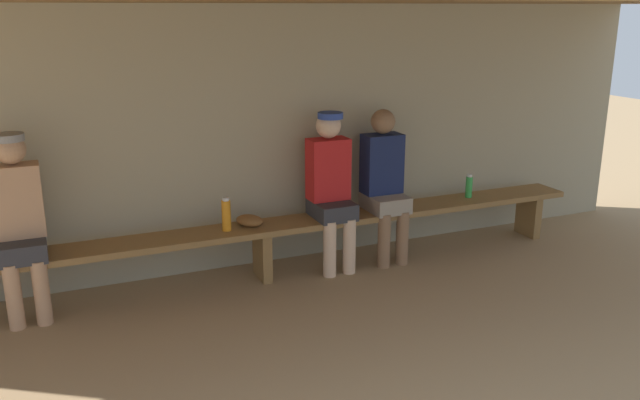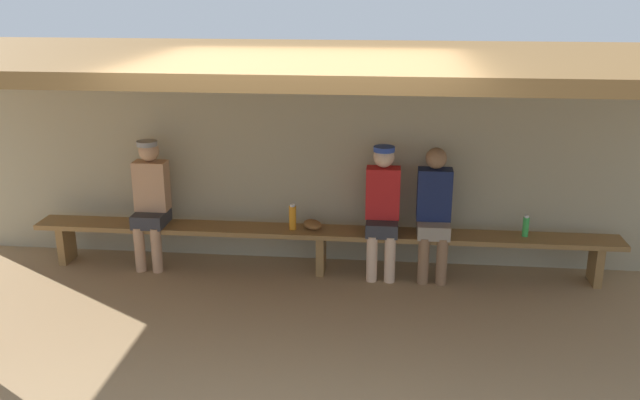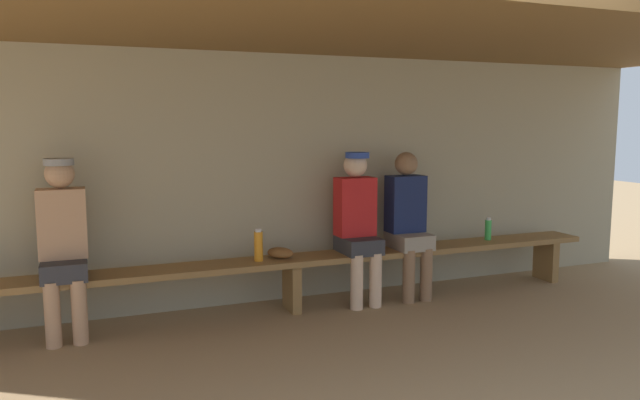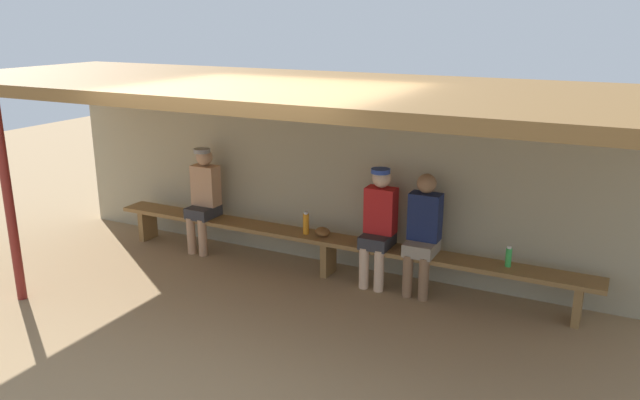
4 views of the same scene
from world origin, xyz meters
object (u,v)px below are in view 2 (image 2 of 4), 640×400
at_px(player_rightmost, 151,198).
at_px(water_bottle_blue, 293,217).
at_px(bench, 321,237).
at_px(baseball_glove_tan, 313,224).
at_px(player_in_blue, 434,208).
at_px(player_middle, 383,205).
at_px(water_bottle_orange, 526,226).

bearing_deg(player_rightmost, water_bottle_blue, -0.42).
bearing_deg(bench, baseball_glove_tan, 161.75).
xyz_separation_m(water_bottle_blue, baseball_glove_tan, (0.20, 0.04, -0.08)).
height_order(player_in_blue, player_middle, player_middle).
height_order(bench, water_bottle_blue, water_bottle_blue).
relative_size(bench, water_bottle_blue, 22.20).
height_order(player_middle, water_bottle_blue, player_middle).
bearing_deg(water_bottle_orange, water_bottle_blue, -179.07).
distance_m(player_middle, baseball_glove_tan, 0.75).
relative_size(bench, water_bottle_orange, 27.20).
bearing_deg(water_bottle_blue, baseball_glove_tan, 10.52).
relative_size(bench, player_middle, 4.46).
bearing_deg(player_middle, baseball_glove_tan, 177.87).
xyz_separation_m(player_rightmost, baseball_glove_tan, (1.69, 0.03, -0.24)).
bearing_deg(baseball_glove_tan, player_rightmost, 54.54).
bearing_deg(water_bottle_blue, water_bottle_orange, 0.93).
distance_m(bench, water_bottle_blue, 0.36).
height_order(bench, player_middle, player_middle).
relative_size(player_middle, water_bottle_orange, 6.10).
distance_m(water_bottle_blue, baseball_glove_tan, 0.22).
bearing_deg(bench, water_bottle_blue, -178.56).
height_order(bench, baseball_glove_tan, baseball_glove_tan).
xyz_separation_m(bench, player_in_blue, (1.13, 0.00, 0.34)).
relative_size(player_middle, player_rightmost, 1.00).
relative_size(player_in_blue, water_bottle_blue, 4.94).
xyz_separation_m(player_rightmost, water_bottle_orange, (3.82, 0.03, -0.18)).
relative_size(player_in_blue, baseball_glove_tan, 5.56).
bearing_deg(water_bottle_orange, player_in_blue, -178.26).
relative_size(player_rightmost, water_bottle_orange, 6.10).
xyz_separation_m(water_bottle_orange, baseball_glove_tan, (-2.13, -0.00, -0.06)).
bearing_deg(player_in_blue, water_bottle_blue, -179.58).
relative_size(bench, player_in_blue, 4.49).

